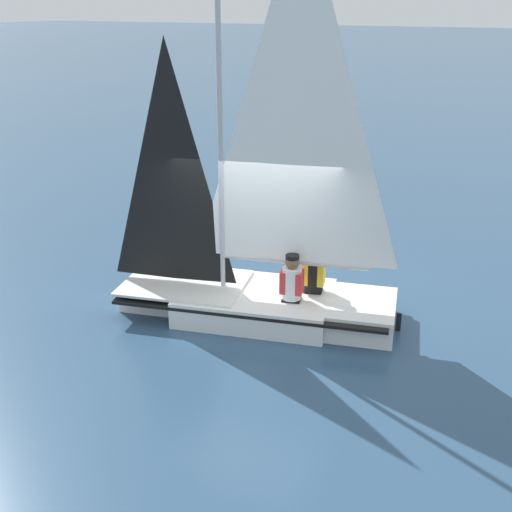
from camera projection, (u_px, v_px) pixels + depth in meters
ground_plane at (256, 315)px, 10.33m from camera, size 260.00×260.00×0.00m
sailboat_main at (259, 264)px, 9.99m from camera, size 2.58×4.55×6.16m
sailor_helm at (292, 288)px, 9.79m from camera, size 0.36×0.39×1.16m
sailor_crew at (314, 280)px, 10.10m from camera, size 0.36×0.39×1.16m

